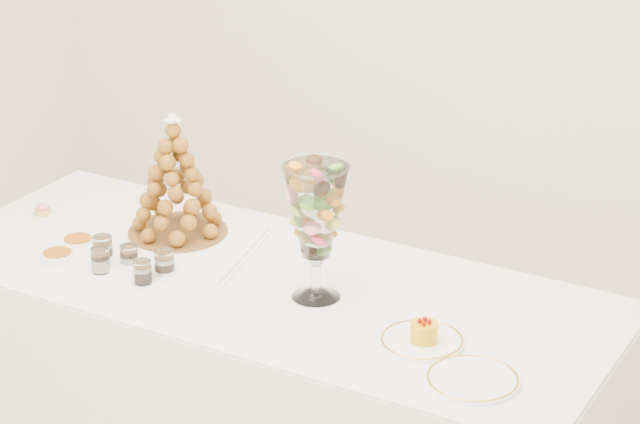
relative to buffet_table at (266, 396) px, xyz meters
The scene contains 15 objects.
buffet_table is the anchor object (origin of this frame).
lace_tray 0.55m from the buffet_table, behind, with size 0.54×0.40×0.02m, color white.
macaron_vase 0.66m from the buffet_table, ahead, with size 0.17×0.17×0.38m.
cake_plate 0.68m from the buffet_table, 11.74° to the right, with size 0.22×0.22×0.01m, color white.
spare_plate 0.86m from the buffet_table, 17.11° to the right, with size 0.23×0.23×0.01m, color white.
pink_tart 0.94m from the buffet_table, behind, with size 0.05×0.05×0.03m.
verrine_a 0.64m from the buffet_table, 165.01° to the right, with size 0.06×0.06×0.08m, color white.
verrine_b 0.57m from the buffet_table, 160.93° to the right, with size 0.05×0.05×0.07m, color white.
verrine_c 0.51m from the buffet_table, 154.67° to the right, with size 0.06×0.06×0.08m, color white.
verrine_d 0.63m from the buffet_table, 156.47° to the right, with size 0.05×0.05×0.07m, color white.
verrine_e 0.54m from the buffet_table, 146.38° to the right, with size 0.05×0.05×0.07m, color white.
ramekin_back 0.72m from the buffet_table, behind, with size 0.09×0.09×0.03m, color white.
ramekin_front 0.73m from the buffet_table, 161.00° to the right, with size 0.09×0.09×0.03m, color white.
croquembouche 0.70m from the buffet_table, 163.54° to the left, with size 0.30×0.30×0.37m.
mousse_cake 0.70m from the buffet_table, 12.05° to the right, with size 0.07×0.07×0.06m.
Camera 1 is at (1.62, -2.48, 2.32)m, focal length 70.00 mm.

